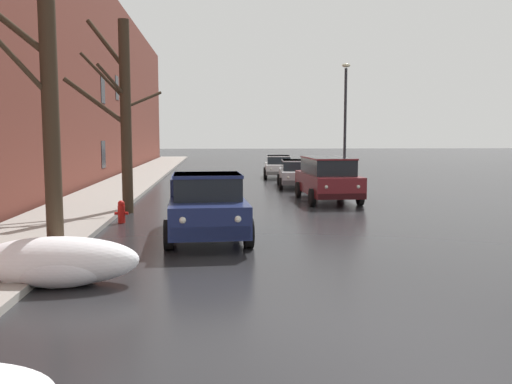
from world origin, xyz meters
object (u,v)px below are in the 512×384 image
bare_tree_second_along_sidewalk (123,111)px  sedan_white_parked_far_down_block (278,166)px  pickup_truck_darkblue_approaching_near_lane (207,205)px  fire_hydrant (121,212)px  suv_maroon_parked_kerbside_close (327,177)px  bare_tree_at_the_corner (48,131)px  sedan_silver_parked_kerbside_mid (296,173)px  street_lamp_post (345,119)px

bare_tree_second_along_sidewalk → sedan_white_parked_far_down_block: (7.24, 15.09, -2.80)m
pickup_truck_darkblue_approaching_near_lane → fire_hydrant: size_ratio=7.19×
bare_tree_second_along_sidewalk → pickup_truck_darkblue_approaching_near_lane: size_ratio=1.33×
bare_tree_second_along_sidewalk → suv_maroon_parked_kerbside_close: bare_tree_second_along_sidewalk is taller
pickup_truck_darkblue_approaching_near_lane → fire_hydrant: (-2.68, 2.63, -0.52)m
bare_tree_at_the_corner → fire_hydrant: 6.87m
bare_tree_at_the_corner → bare_tree_second_along_sidewalk: bearing=90.3°
suv_maroon_parked_kerbside_close → sedan_white_parked_far_down_block: suv_maroon_parked_kerbside_close is taller
bare_tree_at_the_corner → sedan_silver_parked_kerbside_mid: bare_tree_at_the_corner is taller
bare_tree_at_the_corner → fire_hydrant: bare_tree_at_the_corner is taller
fire_hydrant → street_lamp_post: street_lamp_post is taller
sedan_white_parked_far_down_block → fire_hydrant: sedan_white_parked_far_down_block is taller
bare_tree_second_along_sidewalk → suv_maroon_parked_kerbside_close: bearing=19.6°
suv_maroon_parked_kerbside_close → fire_hydrant: (-7.55, -5.00, -0.63)m
bare_tree_at_the_corner → street_lamp_post: 19.35m
bare_tree_second_along_sidewalk → sedan_white_parked_far_down_block: bare_tree_second_along_sidewalk is taller
pickup_truck_darkblue_approaching_near_lane → sedan_white_parked_far_down_block: bearing=77.8°
bare_tree_second_along_sidewalk → fire_hydrant: 3.90m
pickup_truck_darkblue_approaching_near_lane → sedan_white_parked_far_down_block: (4.31, 19.96, -0.13)m
bare_tree_at_the_corner → suv_maroon_parked_kerbside_close: (7.76, 11.42, -1.81)m
sedan_silver_parked_kerbside_mid → suv_maroon_parked_kerbside_close: bearing=-86.6°
sedan_silver_parked_kerbside_mid → bare_tree_second_along_sidewalk: bearing=-129.8°
sedan_silver_parked_kerbside_mid → street_lamp_post: size_ratio=0.72×
bare_tree_second_along_sidewalk → street_lamp_post: bearing=39.4°
pickup_truck_darkblue_approaching_near_lane → sedan_silver_parked_kerbside_mid: 14.50m
sedan_silver_parked_kerbside_mid → street_lamp_post: street_lamp_post is taller
sedan_white_parked_far_down_block → pickup_truck_darkblue_approaching_near_lane: bearing=-102.2°
bare_tree_at_the_corner → pickup_truck_darkblue_approaching_near_lane: bearing=52.6°
bare_tree_at_the_corner → bare_tree_second_along_sidewalk: 8.68m
pickup_truck_darkblue_approaching_near_lane → sedan_silver_parked_kerbside_mid: size_ratio=1.13×
sedan_white_parked_far_down_block → bare_tree_at_the_corner: bearing=-106.9°
bare_tree_at_the_corner → sedan_white_parked_far_down_block: bearing=73.1°
bare_tree_second_along_sidewalk → pickup_truck_darkblue_approaching_near_lane: (2.93, -4.86, -2.67)m
sedan_silver_parked_kerbside_mid → street_lamp_post: 3.73m
bare_tree_second_along_sidewalk → suv_maroon_parked_kerbside_close: 8.66m
sedan_silver_parked_kerbside_mid → fire_hydrant: sedan_silver_parked_kerbside_mid is taller
sedan_silver_parked_kerbside_mid → sedan_white_parked_far_down_block: (-0.20, 6.18, -0.00)m
bare_tree_at_the_corner → pickup_truck_darkblue_approaching_near_lane: (2.89, 3.78, -1.92)m
fire_hydrant → bare_tree_second_along_sidewalk: bearing=96.3°
bare_tree_at_the_corner → sedan_silver_parked_kerbside_mid: 19.16m
sedan_white_parked_far_down_block → suv_maroon_parked_kerbside_close: bearing=-87.4°
suv_maroon_parked_kerbside_close → sedan_silver_parked_kerbside_mid: size_ratio=1.06×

